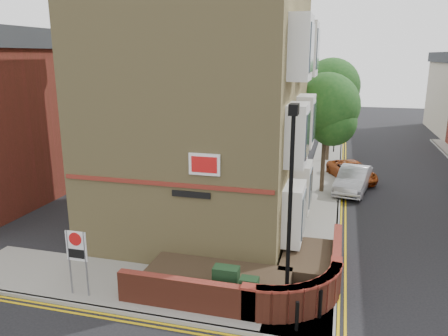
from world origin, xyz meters
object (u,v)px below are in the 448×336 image
utility_cabinet_large (226,285)px  silver_car_near (353,180)px  zone_sign (77,251)px  lamppost (290,212)px

utility_cabinet_large → silver_car_near: silver_car_near is taller
zone_sign → lamppost: bearing=6.1°
zone_sign → silver_car_near: bearing=58.4°
utility_cabinet_large → zone_sign: (-4.70, -0.80, 0.92)m
silver_car_near → lamppost: bearing=-88.2°
lamppost → zone_sign: size_ratio=2.86×
zone_sign → silver_car_near: zone_sign is taller
utility_cabinet_large → silver_car_near: 13.98m
lamppost → silver_car_near: 13.90m
utility_cabinet_large → zone_sign: zone_sign is taller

